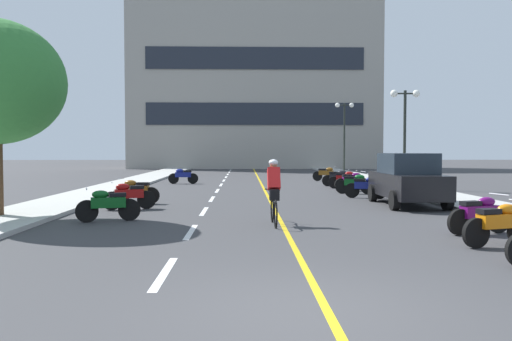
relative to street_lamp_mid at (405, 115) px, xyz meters
The scene contains 33 objects.
ground_plane 8.31m from the street_lamp_mid, 163.45° to the left, with size 140.00×140.00×0.00m, color #38383A.
curb_left 15.67m from the street_lamp_mid, 160.35° to the left, with size 2.40×72.00×0.12m, color #A8A8A3.
curb_right 6.25m from the street_lamp_mid, 89.64° to the left, with size 2.40×72.00×0.12m, color #A8A8A3.
lane_dash_0 19.54m from the street_lamp_mid, 118.52° to the right, with size 0.14×2.20×0.01m, color silver.
lane_dash_1 16.21m from the street_lamp_mid, 125.46° to the right, with size 0.14×2.20×0.01m, color silver.
lane_dash_2 13.26m from the street_lamp_mid, 135.95° to the right, with size 0.14×2.20×0.01m, color silver.
lane_dash_3 11.00m from the street_lamp_mid, 152.03° to the right, with size 0.14×2.20×0.01m, color silver.
lane_dash_4 9.90m from the street_lamp_mid, behind, with size 0.14×2.20×0.01m, color silver.
lane_dash_5 10.34m from the street_lamp_mid, 161.15° to the left, with size 0.14×2.20×0.01m, color silver.
lane_dash_6 12.17m from the street_lamp_mid, 142.12° to the left, with size 0.14×2.20×0.01m, color silver.
lane_dash_7 14.87m from the street_lamp_mid, 129.48° to the left, with size 0.14×2.20×0.01m, color silver.
lane_dash_8 18.06m from the street_lamp_mid, 121.21° to the left, with size 0.14×2.20×0.01m, color silver.
lane_dash_9 21.52m from the street_lamp_mid, 115.60° to the left, with size 0.14×2.20×0.01m, color silver.
lane_dash_10 25.14m from the street_lamp_mid, 111.62° to the left, with size 0.14×2.20×0.01m, color silver.
lane_dash_11 28.87m from the street_lamp_mid, 108.67° to the left, with size 0.14×2.20×0.01m, color silver.
centre_line_yellow 9.35m from the street_lamp_mid, 143.44° to the left, with size 0.12×66.00×0.01m, color gold.
office_building 31.03m from the street_lamp_mid, 102.81° to the left, with size 25.91×7.38×18.43m.
street_lamp_mid is the anchor object (origin of this frame).
street_lamp_far 14.62m from the street_lamp_mid, 90.29° to the left, with size 1.46×0.36×5.46m.
parked_car_near 8.15m from the street_lamp_mid, 106.95° to the right, with size 1.94×4.21×1.82m.
motorcycle_1 15.41m from the street_lamp_mid, 100.73° to the right, with size 1.66×0.74×0.92m.
motorcycle_2 13.92m from the street_lamp_mid, 100.61° to the right, with size 1.66×0.74×0.92m.
motorcycle_3 16.34m from the street_lamp_mid, 136.27° to the right, with size 1.65×0.75×0.92m.
motorcycle_4 14.66m from the street_lamp_mid, 144.42° to the right, with size 1.65×0.77×0.92m.
motorcycle_5 13.85m from the street_lamp_mid, 150.98° to the right, with size 1.70×0.60×0.92m.
motorcycle_6 6.40m from the street_lamp_mid, 122.79° to the right, with size 1.65×0.76×0.92m.
motorcycle_7 5.16m from the street_lamp_mid, 138.03° to the right, with size 1.64×0.78×0.92m.
motorcycle_8 4.34m from the street_lamp_mid, 159.50° to the right, with size 1.70×0.60×0.92m.
motorcycle_9 4.26m from the street_lamp_mid, behind, with size 1.69×0.60×0.92m.
motorcycle_10 4.67m from the street_lamp_mid, 147.66° to the left, with size 1.67×0.71×0.92m.
motorcycle_11 12.50m from the street_lamp_mid, 160.11° to the left, with size 1.70×0.60×0.92m.
motorcycle_12 7.61m from the street_lamp_mid, 113.98° to the left, with size 1.64×0.80×0.92m.
cyclist_rider 14.04m from the street_lamp_mid, 121.25° to the right, with size 0.42×1.77×1.71m.
Camera 1 is at (-0.75, -5.92, 1.94)m, focal length 35.63 mm.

